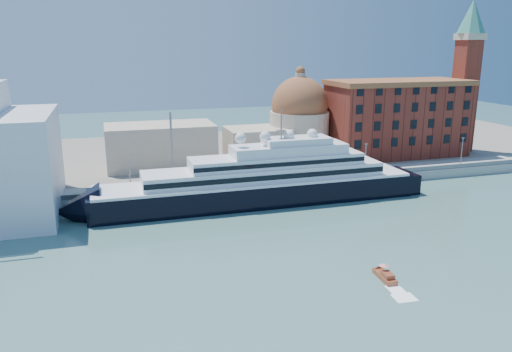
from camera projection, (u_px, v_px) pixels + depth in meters
name	position (u px, v px, depth m)	size (l,w,h in m)	color
ground	(303.00, 237.00, 95.00)	(400.00, 400.00, 0.00)	#3D6A66
quay	(252.00, 185.00, 126.14)	(180.00, 10.00, 2.50)	gray
land	(217.00, 153.00, 164.14)	(260.00, 72.00, 2.00)	slate
quay_fence	(258.00, 182.00, 121.51)	(180.00, 0.10, 1.20)	slate
superyacht	(247.00, 186.00, 113.92)	(84.31, 11.69, 25.20)	black
service_barge	(14.00, 226.00, 98.86)	(11.01, 5.17, 2.38)	white
water_taxi	(385.00, 276.00, 77.94)	(2.16, 5.44, 2.53)	maroon
warehouse	(397.00, 117.00, 154.20)	(43.00, 19.00, 23.25)	maroon
campanile	(467.00, 67.00, 157.12)	(8.40, 8.40, 47.00)	maroon
church	(250.00, 131.00, 147.42)	(66.00, 18.00, 25.50)	beige
lamp_posts	(203.00, 156.00, 118.79)	(120.80, 2.40, 18.00)	slate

